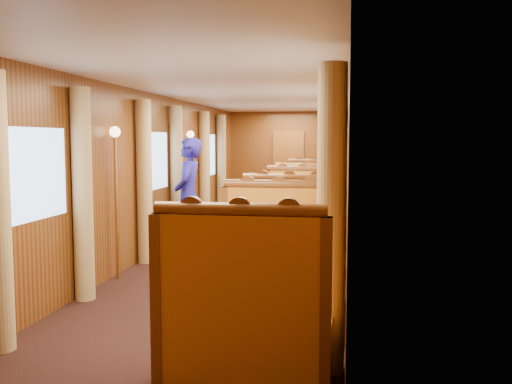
% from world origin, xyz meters
% --- Properties ---
extents(floor, '(3.00, 12.00, 0.01)m').
position_xyz_m(floor, '(0.00, 0.00, 0.00)').
color(floor, black).
rests_on(floor, ground).
extents(ceiling, '(3.00, 12.00, 0.01)m').
position_xyz_m(ceiling, '(0.00, 0.00, 2.50)').
color(ceiling, silver).
rests_on(ceiling, wall_left).
extents(wall_far, '(3.00, 0.01, 2.50)m').
position_xyz_m(wall_far, '(0.00, 6.00, 1.25)').
color(wall_far, brown).
rests_on(wall_far, floor).
extents(wall_near, '(3.00, 0.01, 2.50)m').
position_xyz_m(wall_near, '(0.00, -6.00, 1.25)').
color(wall_near, brown).
rests_on(wall_near, floor).
extents(wall_left, '(0.01, 12.00, 2.50)m').
position_xyz_m(wall_left, '(-1.50, 0.00, 1.25)').
color(wall_left, brown).
rests_on(wall_left, floor).
extents(wall_right, '(0.01, 12.00, 2.50)m').
position_xyz_m(wall_right, '(1.50, 0.00, 1.25)').
color(wall_right, brown).
rests_on(wall_right, floor).
extents(doorway_far, '(0.80, 0.04, 2.00)m').
position_xyz_m(doorway_far, '(0.00, 5.97, 1.00)').
color(doorway_far, brown).
rests_on(doorway_far, floor).
extents(table_near, '(1.05, 0.72, 0.75)m').
position_xyz_m(table_near, '(0.75, -3.50, 0.38)').
color(table_near, white).
rests_on(table_near, floor).
extents(banquette_near_fwd, '(1.30, 0.55, 1.34)m').
position_xyz_m(banquette_near_fwd, '(0.75, -4.51, 0.42)').
color(banquette_near_fwd, '#BB4F14').
rests_on(banquette_near_fwd, floor).
extents(banquette_near_aft, '(1.30, 0.55, 1.34)m').
position_xyz_m(banquette_near_aft, '(0.75, -2.49, 0.42)').
color(banquette_near_aft, '#BB4F14').
rests_on(banquette_near_aft, floor).
extents(table_mid, '(1.05, 0.72, 0.75)m').
position_xyz_m(table_mid, '(0.75, 0.00, 0.38)').
color(table_mid, white).
rests_on(table_mid, floor).
extents(banquette_mid_fwd, '(1.30, 0.55, 1.34)m').
position_xyz_m(banquette_mid_fwd, '(0.75, -1.01, 0.42)').
color(banquette_mid_fwd, '#BB4F14').
rests_on(banquette_mid_fwd, floor).
extents(banquette_mid_aft, '(1.30, 0.55, 1.34)m').
position_xyz_m(banquette_mid_aft, '(0.75, 1.01, 0.42)').
color(banquette_mid_aft, '#BB4F14').
rests_on(banquette_mid_aft, floor).
extents(table_far, '(1.05, 0.72, 0.75)m').
position_xyz_m(table_far, '(0.75, 3.50, 0.38)').
color(table_far, white).
rests_on(table_far, floor).
extents(banquette_far_fwd, '(1.30, 0.55, 1.34)m').
position_xyz_m(banquette_far_fwd, '(0.75, 2.49, 0.42)').
color(banquette_far_fwd, '#BB4F14').
rests_on(banquette_far_fwd, floor).
extents(banquette_far_aft, '(1.30, 0.55, 1.34)m').
position_xyz_m(banquette_far_aft, '(0.75, 4.51, 0.42)').
color(banquette_far_aft, '#BB4F14').
rests_on(banquette_far_aft, floor).
extents(tea_tray, '(0.41, 0.37, 0.01)m').
position_xyz_m(tea_tray, '(0.63, -3.58, 0.76)').
color(tea_tray, silver).
rests_on(tea_tray, table_near).
extents(teapot_left, '(0.21, 0.19, 0.14)m').
position_xyz_m(teapot_left, '(0.57, -3.57, 0.82)').
color(teapot_left, silver).
rests_on(teapot_left, tea_tray).
extents(teapot_right, '(0.18, 0.15, 0.13)m').
position_xyz_m(teapot_right, '(0.75, -3.65, 0.81)').
color(teapot_right, silver).
rests_on(teapot_right, tea_tray).
extents(teapot_back, '(0.19, 0.16, 0.14)m').
position_xyz_m(teapot_back, '(0.62, -3.41, 0.82)').
color(teapot_back, silver).
rests_on(teapot_back, tea_tray).
extents(fruit_plate, '(0.22, 0.22, 0.05)m').
position_xyz_m(fruit_plate, '(1.07, -3.58, 0.77)').
color(fruit_plate, white).
rests_on(fruit_plate, table_near).
extents(cup_inboard, '(0.08, 0.08, 0.26)m').
position_xyz_m(cup_inboard, '(0.36, -3.35, 0.86)').
color(cup_inboard, white).
rests_on(cup_inboard, table_near).
extents(cup_outboard, '(0.08, 0.08, 0.26)m').
position_xyz_m(cup_outboard, '(0.48, -3.24, 0.86)').
color(cup_outboard, white).
rests_on(cup_outboard, table_near).
extents(rose_vase_mid, '(0.06, 0.06, 0.36)m').
position_xyz_m(rose_vase_mid, '(0.76, 0.00, 0.93)').
color(rose_vase_mid, silver).
rests_on(rose_vase_mid, table_mid).
extents(rose_vase_far, '(0.06, 0.06, 0.36)m').
position_xyz_m(rose_vase_far, '(0.76, 3.53, 0.93)').
color(rose_vase_far, silver).
rests_on(rose_vase_far, table_far).
extents(window_left_near, '(0.01, 1.20, 0.90)m').
position_xyz_m(window_left_near, '(-1.49, -3.50, 1.45)').
color(window_left_near, '#8AADDA').
rests_on(window_left_near, wall_left).
extents(curtain_left_near_b, '(0.22, 0.22, 2.35)m').
position_xyz_m(curtain_left_near_b, '(-1.38, -2.72, 1.18)').
color(curtain_left_near_b, tan).
rests_on(curtain_left_near_b, floor).
extents(window_right_near, '(0.01, 1.20, 0.90)m').
position_xyz_m(window_right_near, '(1.49, -3.50, 1.45)').
color(window_right_near, '#8AADDA').
rests_on(window_right_near, wall_right).
extents(curtain_right_near_a, '(0.22, 0.22, 2.35)m').
position_xyz_m(curtain_right_near_a, '(1.38, -4.28, 1.18)').
color(curtain_right_near_a, tan).
rests_on(curtain_right_near_a, floor).
extents(curtain_right_near_b, '(0.22, 0.22, 2.35)m').
position_xyz_m(curtain_right_near_b, '(1.38, -2.72, 1.18)').
color(curtain_right_near_b, tan).
rests_on(curtain_right_near_b, floor).
extents(window_left_mid, '(0.01, 1.20, 0.90)m').
position_xyz_m(window_left_mid, '(-1.49, 0.00, 1.45)').
color(window_left_mid, '#8AADDA').
rests_on(window_left_mid, wall_left).
extents(curtain_left_mid_a, '(0.22, 0.22, 2.35)m').
position_xyz_m(curtain_left_mid_a, '(-1.38, -0.78, 1.18)').
color(curtain_left_mid_a, tan).
rests_on(curtain_left_mid_a, floor).
extents(curtain_left_mid_b, '(0.22, 0.22, 2.35)m').
position_xyz_m(curtain_left_mid_b, '(-1.38, 0.78, 1.18)').
color(curtain_left_mid_b, tan).
rests_on(curtain_left_mid_b, floor).
extents(window_right_mid, '(0.01, 1.20, 0.90)m').
position_xyz_m(window_right_mid, '(1.49, 0.00, 1.45)').
color(window_right_mid, '#8AADDA').
rests_on(window_right_mid, wall_right).
extents(curtain_right_mid_a, '(0.22, 0.22, 2.35)m').
position_xyz_m(curtain_right_mid_a, '(1.38, -0.78, 1.18)').
color(curtain_right_mid_a, tan).
rests_on(curtain_right_mid_a, floor).
extents(curtain_right_mid_b, '(0.22, 0.22, 2.35)m').
position_xyz_m(curtain_right_mid_b, '(1.38, 0.78, 1.18)').
color(curtain_right_mid_b, tan).
rests_on(curtain_right_mid_b, floor).
extents(window_left_far, '(0.01, 1.20, 0.90)m').
position_xyz_m(window_left_far, '(-1.49, 3.50, 1.45)').
color(window_left_far, '#8AADDA').
rests_on(window_left_far, wall_left).
extents(curtain_left_far_a, '(0.22, 0.22, 2.35)m').
position_xyz_m(curtain_left_far_a, '(-1.38, 2.72, 1.18)').
color(curtain_left_far_a, tan).
rests_on(curtain_left_far_a, floor).
extents(curtain_left_far_b, '(0.22, 0.22, 2.35)m').
position_xyz_m(curtain_left_far_b, '(-1.38, 4.28, 1.18)').
color(curtain_left_far_b, tan).
rests_on(curtain_left_far_b, floor).
extents(window_right_far, '(0.01, 1.20, 0.90)m').
position_xyz_m(window_right_far, '(1.49, 3.50, 1.45)').
color(window_right_far, '#8AADDA').
rests_on(window_right_far, wall_right).
extents(curtain_right_far_a, '(0.22, 0.22, 2.35)m').
position_xyz_m(curtain_right_far_a, '(1.38, 2.72, 1.18)').
color(curtain_right_far_a, tan).
rests_on(curtain_right_far_a, floor).
extents(curtain_right_far_b, '(0.22, 0.22, 2.35)m').
position_xyz_m(curtain_right_far_b, '(1.38, 4.28, 1.18)').
color(curtain_right_far_b, tan).
rests_on(curtain_right_far_b, floor).
extents(sconce_left_fore, '(0.14, 0.14, 1.95)m').
position_xyz_m(sconce_left_fore, '(-1.40, -1.75, 1.38)').
color(sconce_left_fore, '#BF8C3F').
rests_on(sconce_left_fore, floor).
extents(sconce_right_fore, '(0.14, 0.14, 1.95)m').
position_xyz_m(sconce_right_fore, '(1.40, -1.75, 1.38)').
color(sconce_right_fore, '#BF8C3F').
rests_on(sconce_right_fore, floor).
extents(sconce_left_aft, '(0.14, 0.14, 1.95)m').
position_xyz_m(sconce_left_aft, '(-1.40, 1.75, 1.38)').
color(sconce_left_aft, '#BF8C3F').
rests_on(sconce_left_aft, floor).
extents(sconce_right_aft, '(0.14, 0.14, 1.95)m').
position_xyz_m(sconce_right_aft, '(1.40, 1.75, 1.38)').
color(sconce_right_aft, '#BF8C3F').
rests_on(sconce_right_aft, floor).
extents(steward, '(0.50, 0.70, 1.81)m').
position_xyz_m(steward, '(-0.94, -0.01, 0.91)').
color(steward, navy).
rests_on(steward, floor).
extents(passenger, '(0.40, 0.44, 0.76)m').
position_xyz_m(passenger, '(0.75, 0.75, 0.74)').
color(passenger, beige).
rests_on(passenger, banquette_mid_aft).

